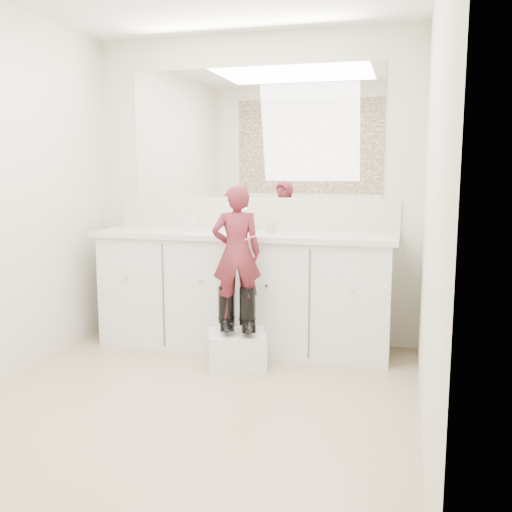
# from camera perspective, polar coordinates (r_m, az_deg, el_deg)

# --- Properties ---
(floor) EXTENTS (3.00, 3.00, 0.00)m
(floor) POSITION_cam_1_polar(r_m,az_deg,el_deg) (3.40, -7.05, -14.90)
(floor) COLOR #877358
(floor) RESTS_ON ground
(wall_back) EXTENTS (2.60, 0.00, 2.60)m
(wall_back) POSITION_cam_1_polar(r_m,az_deg,el_deg) (4.55, -0.23, 6.65)
(wall_back) COLOR beige
(wall_back) RESTS_ON floor
(wall_right) EXTENTS (0.00, 3.00, 3.00)m
(wall_right) POSITION_cam_1_polar(r_m,az_deg,el_deg) (2.90, 17.20, 5.18)
(wall_right) COLOR beige
(wall_right) RESTS_ON floor
(vanity_cabinet) EXTENTS (2.20, 0.55, 0.85)m
(vanity_cabinet) POSITION_cam_1_polar(r_m,az_deg,el_deg) (4.38, -1.16, -3.65)
(vanity_cabinet) COLOR silver
(vanity_cabinet) RESTS_ON floor
(countertop) EXTENTS (2.28, 0.58, 0.04)m
(countertop) POSITION_cam_1_polar(r_m,az_deg,el_deg) (4.29, -1.24, 2.12)
(countertop) COLOR beige
(countertop) RESTS_ON vanity_cabinet
(backsplash) EXTENTS (2.28, 0.03, 0.25)m
(backsplash) POSITION_cam_1_polar(r_m,az_deg,el_deg) (4.54, -0.28, 4.31)
(backsplash) COLOR beige
(backsplash) RESTS_ON countertop
(mirror) EXTENTS (2.00, 0.02, 1.00)m
(mirror) POSITION_cam_1_polar(r_m,az_deg,el_deg) (4.54, -0.27, 12.20)
(mirror) COLOR white
(mirror) RESTS_ON wall_back
(faucet) EXTENTS (0.08, 0.08, 0.10)m
(faucet) POSITION_cam_1_polar(r_m,az_deg,el_deg) (4.45, -0.65, 3.25)
(faucet) COLOR silver
(faucet) RESTS_ON countertop
(cup) EXTENTS (0.09, 0.09, 0.08)m
(cup) POSITION_cam_1_polar(r_m,az_deg,el_deg) (4.26, 1.49, 2.89)
(cup) COLOR beige
(cup) RESTS_ON countertop
(soap_bottle) EXTENTS (0.10, 0.10, 0.18)m
(soap_bottle) POSITION_cam_1_polar(r_m,az_deg,el_deg) (4.47, -6.52, 3.73)
(soap_bottle) COLOR beige
(soap_bottle) RESTS_ON countertop
(step_stool) EXTENTS (0.47, 0.43, 0.25)m
(step_stool) POSITION_cam_1_polar(r_m,az_deg,el_deg) (4.00, -1.91, -9.35)
(step_stool) COLOR silver
(step_stool) RESTS_ON floor
(boot_left) EXTENTS (0.18, 0.24, 0.32)m
(boot_left) POSITION_cam_1_polar(r_m,az_deg,el_deg) (3.94, -2.98, -5.33)
(boot_left) COLOR black
(boot_left) RESTS_ON step_stool
(boot_right) EXTENTS (0.18, 0.24, 0.32)m
(boot_right) POSITION_cam_1_polar(r_m,az_deg,el_deg) (3.90, -0.87, -5.47)
(boot_right) COLOR black
(boot_right) RESTS_ON step_stool
(toddler) EXTENTS (0.39, 0.32, 0.91)m
(toddler) POSITION_cam_1_polar(r_m,az_deg,el_deg) (3.84, -1.96, 0.33)
(toddler) COLOR #972E3C
(toddler) RESTS_ON step_stool
(toothbrush) EXTENTS (0.13, 0.06, 0.06)m
(toothbrush) POSITION_cam_1_polar(r_m,az_deg,el_deg) (3.80, -1.00, 1.68)
(toothbrush) COLOR pink
(toothbrush) RESTS_ON toddler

